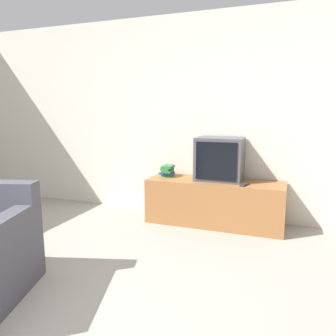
{
  "coord_description": "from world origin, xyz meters",
  "views": [
    {
      "loc": [
        1.61,
        -1.15,
        1.4
      ],
      "look_at": [
        0.3,
        2.38,
        0.73
      ],
      "focal_mm": 35.0,
      "sensor_mm": 36.0,
      "label": 1
    }
  ],
  "objects_px": {
    "remote_on_stand": "(244,185)",
    "book_stack": "(167,171)",
    "tv_stand": "(214,202)",
    "television": "(219,159)"
  },
  "relations": [
    {
      "from": "book_stack",
      "to": "remote_on_stand",
      "type": "bearing_deg",
      "value": -11.22
    },
    {
      "from": "book_stack",
      "to": "remote_on_stand",
      "type": "relative_size",
      "value": 1.39
    },
    {
      "from": "book_stack",
      "to": "remote_on_stand",
      "type": "height_order",
      "value": "book_stack"
    },
    {
      "from": "remote_on_stand",
      "to": "book_stack",
      "type": "bearing_deg",
      "value": 168.78
    },
    {
      "from": "tv_stand",
      "to": "television",
      "type": "height_order",
      "value": "television"
    },
    {
      "from": "television",
      "to": "book_stack",
      "type": "relative_size",
      "value": 2.45
    },
    {
      "from": "television",
      "to": "remote_on_stand",
      "type": "distance_m",
      "value": 0.47
    },
    {
      "from": "tv_stand",
      "to": "television",
      "type": "relative_size",
      "value": 2.96
    },
    {
      "from": "television",
      "to": "remote_on_stand",
      "type": "relative_size",
      "value": 3.41
    },
    {
      "from": "tv_stand",
      "to": "book_stack",
      "type": "bearing_deg",
      "value": 175.03
    }
  ]
}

